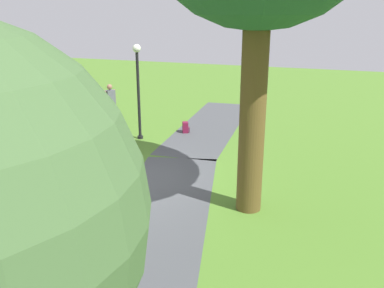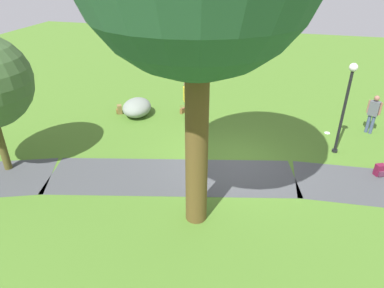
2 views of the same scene
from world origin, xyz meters
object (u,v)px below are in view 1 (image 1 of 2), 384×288
object	(u,v)px
lamp_post	(138,81)
spare_backpack_on_lawn	(186,127)
frisbee_on_grass	(101,135)
man_near_boulder	(110,101)

from	to	relation	value
lamp_post	spare_backpack_on_lawn	world-z (taller)	lamp_post
frisbee_on_grass	lamp_post	bearing A→B (deg)	95.20
spare_backpack_on_lawn	man_near_boulder	bearing A→B (deg)	-93.79
man_near_boulder	lamp_post	bearing A→B (deg)	53.90
man_near_boulder	frisbee_on_grass	xyz separation A→B (m)	(1.61, 0.48, -0.91)
lamp_post	frisbee_on_grass	bearing A→B (deg)	-84.80
lamp_post	frisbee_on_grass	xyz separation A→B (m)	(0.14, -1.53, -2.05)
man_near_boulder	spare_backpack_on_lawn	world-z (taller)	man_near_boulder
man_near_boulder	frisbee_on_grass	distance (m)	1.91
lamp_post	frisbee_on_grass	world-z (taller)	lamp_post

